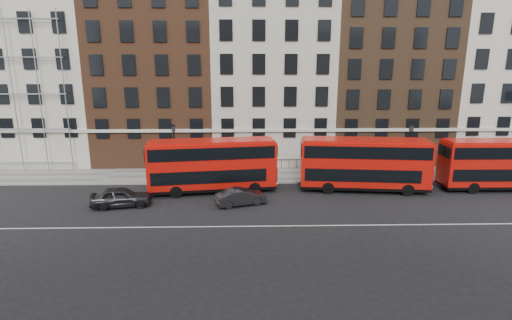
{
  "coord_description": "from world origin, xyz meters",
  "views": [
    {
      "loc": [
        -2.86,
        -27.73,
        11.14
      ],
      "look_at": [
        -2.07,
        5.0,
        3.0
      ],
      "focal_mm": 28.0,
      "sensor_mm": 36.0,
      "label": 1
    }
  ],
  "objects_px": {
    "bus_d": "(503,163)",
    "car_rear": "(121,197)",
    "bus_c": "(364,163)",
    "car_front": "(241,197)",
    "bus_b": "(212,164)"
  },
  "relations": [
    {
      "from": "bus_b",
      "to": "car_front",
      "type": "xyz_separation_m",
      "value": [
        2.57,
        -3.35,
        -1.81
      ]
    },
    {
      "from": "bus_b",
      "to": "car_rear",
      "type": "distance_m",
      "value": 7.88
    },
    {
      "from": "car_front",
      "to": "bus_c",
      "type": "bearing_deg",
      "value": -91.26
    },
    {
      "from": "bus_b",
      "to": "bus_d",
      "type": "xyz_separation_m",
      "value": [
        25.54,
        0.01,
        -0.06
      ]
    },
    {
      "from": "car_front",
      "to": "car_rear",
      "type": "bearing_deg",
      "value": 72.14
    },
    {
      "from": "car_rear",
      "to": "bus_d",
      "type": "bearing_deg",
      "value": -94.65
    },
    {
      "from": "car_front",
      "to": "bus_d",
      "type": "bearing_deg",
      "value": -100.44
    },
    {
      "from": "bus_d",
      "to": "car_front",
      "type": "height_order",
      "value": "bus_d"
    },
    {
      "from": "bus_b",
      "to": "bus_c",
      "type": "xyz_separation_m",
      "value": [
        13.22,
        0.01,
        0.01
      ]
    },
    {
      "from": "bus_c",
      "to": "bus_d",
      "type": "distance_m",
      "value": 12.32
    },
    {
      "from": "bus_b",
      "to": "bus_c",
      "type": "height_order",
      "value": "bus_c"
    },
    {
      "from": "bus_c",
      "to": "bus_d",
      "type": "xyz_separation_m",
      "value": [
        12.32,
        -0.0,
        -0.08
      ]
    },
    {
      "from": "bus_c",
      "to": "car_rear",
      "type": "xyz_separation_m",
      "value": [
        -20.08,
        -3.5,
        -1.7
      ]
    },
    {
      "from": "bus_d",
      "to": "car_rear",
      "type": "relative_size",
      "value": 2.33
    },
    {
      "from": "bus_c",
      "to": "bus_d",
      "type": "height_order",
      "value": "bus_c"
    }
  ]
}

